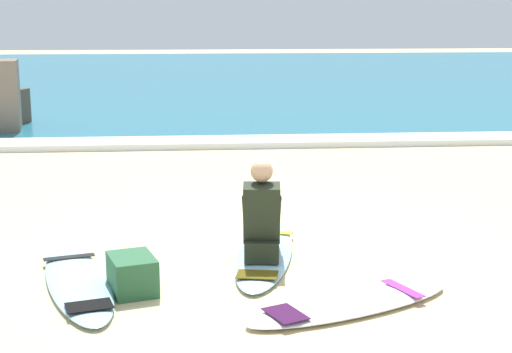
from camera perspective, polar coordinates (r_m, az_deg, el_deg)
name	(u,v)px	position (r m, az deg, el deg)	size (l,w,h in m)	color
ground_plane	(267,255)	(7.62, 0.81, -5.86)	(80.00, 80.00, 0.00)	beige
sea	(212,77)	(27.36, -3.27, 7.37)	(80.00, 28.00, 0.10)	teal
breaking_foam	(233,142)	(13.77, -1.73, 2.57)	(80.00, 0.90, 0.11)	white
surfboard_main	(265,254)	(7.55, 0.65, -5.76)	(0.93, 2.27, 0.08)	#9ED1E5
surfer_seated	(262,220)	(7.25, 0.42, -3.22)	(0.41, 0.73, 0.95)	black
surfboard_spare_near	(78,282)	(6.99, -13.05, -7.59)	(1.08, 2.23, 0.08)	#9ED1E5
surfboard_spare_far	(350,304)	(6.37, 6.98, -9.35)	(1.96, 1.25, 0.08)	white
beach_bag	(132,274)	(6.71, -9.14, -7.15)	(0.36, 0.48, 0.32)	#285B38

